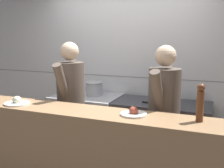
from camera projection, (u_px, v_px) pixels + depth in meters
name	position (u px, v px, depth m)	size (l,w,h in m)	color
wall_back_tiled	(127.00, 67.00, 4.05)	(8.00, 0.06, 2.60)	white
oven_range	(87.00, 124.00, 4.01)	(0.98, 0.71, 0.89)	#38383D
prep_counter	(161.00, 134.00, 3.59)	(1.27, 0.65, 0.88)	#38383D
pass_counter	(91.00, 160.00, 2.68)	(3.08, 0.45, 1.02)	#93704C
stock_pot	(94.00, 88.00, 3.92)	(0.26, 0.26, 0.20)	#B7BABF
chefs_knife	(153.00, 103.00, 3.45)	(0.37, 0.08, 0.02)	#B7BABF
plated_dish_main	(17.00, 102.00, 2.86)	(0.27, 0.27, 0.10)	white
plated_dish_appetiser	(134.00, 113.00, 2.45)	(0.25, 0.25, 0.09)	white
pepper_mill	(200.00, 102.00, 2.23)	(0.07, 0.07, 0.33)	brown
chef_head_cook	(71.00, 102.00, 3.28)	(0.37, 0.74, 1.69)	black
chef_sous	(164.00, 114.00, 2.81)	(0.38, 0.73, 1.67)	black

